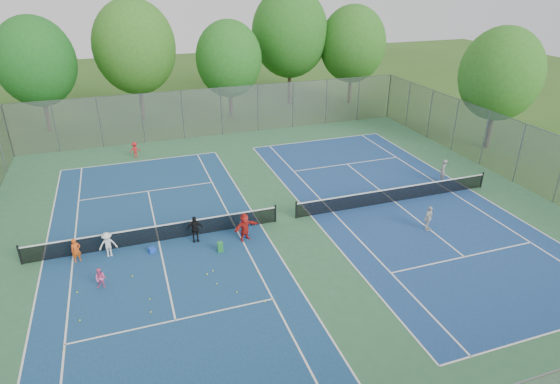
{
  "coord_description": "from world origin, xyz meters",
  "views": [
    {
      "loc": [
        -7.84,
        -21.66,
        12.72
      ],
      "look_at": [
        0.0,
        1.0,
        1.3
      ],
      "focal_mm": 30.0,
      "sensor_mm": 36.0,
      "label": 1
    }
  ],
  "objects_px": {
    "net_left": "(158,234)",
    "instructor": "(443,171)",
    "ball_hopper": "(220,247)",
    "net_right": "(395,195)",
    "ball_crate": "(152,250)"
  },
  "relations": [
    {
      "from": "ball_crate",
      "to": "ball_hopper",
      "type": "relative_size",
      "value": 0.59
    },
    {
      "from": "net_left",
      "to": "instructor",
      "type": "relative_size",
      "value": 8.04
    },
    {
      "from": "net_left",
      "to": "ball_crate",
      "type": "height_order",
      "value": "net_left"
    },
    {
      "from": "net_right",
      "to": "ball_crate",
      "type": "relative_size",
      "value": 41.54
    },
    {
      "from": "ball_crate",
      "to": "net_left",
      "type": "bearing_deg",
      "value": 66.75
    },
    {
      "from": "instructor",
      "to": "net_left",
      "type": "bearing_deg",
      "value": -39.31
    },
    {
      "from": "ball_crate",
      "to": "instructor",
      "type": "height_order",
      "value": "instructor"
    },
    {
      "from": "net_right",
      "to": "ball_crate",
      "type": "bearing_deg",
      "value": -176.21
    },
    {
      "from": "ball_hopper",
      "to": "instructor",
      "type": "xyz_separation_m",
      "value": [
        15.66,
        3.51,
        0.54
      ]
    },
    {
      "from": "net_left",
      "to": "ball_hopper",
      "type": "bearing_deg",
      "value": -35.23
    },
    {
      "from": "net_left",
      "to": "ball_hopper",
      "type": "height_order",
      "value": "net_left"
    },
    {
      "from": "net_left",
      "to": "net_right",
      "type": "distance_m",
      "value": 14.0
    },
    {
      "from": "ball_crate",
      "to": "ball_hopper",
      "type": "bearing_deg",
      "value": -17.77
    },
    {
      "from": "ball_crate",
      "to": "ball_hopper",
      "type": "distance_m",
      "value": 3.39
    },
    {
      "from": "ball_hopper",
      "to": "instructor",
      "type": "bearing_deg",
      "value": 12.63
    }
  ]
}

